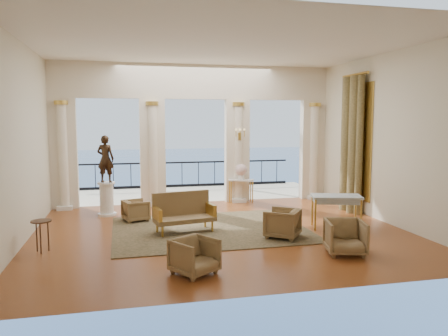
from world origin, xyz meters
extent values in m
plane|color=#4E2412|center=(0.00, 0.00, 0.00)|extent=(9.00, 9.00, 0.00)
plane|color=beige|center=(0.00, -4.00, 2.25)|extent=(9.00, 0.00, 9.00)
plane|color=beige|center=(-4.50, 0.00, 2.25)|extent=(0.00, 8.00, 8.00)
plane|color=beige|center=(4.50, 0.00, 2.25)|extent=(0.00, 8.00, 8.00)
plane|color=white|center=(0.00, 0.00, 4.50)|extent=(9.00, 9.00, 0.00)
cube|color=beige|center=(0.00, 3.85, 3.95)|extent=(9.00, 0.30, 1.10)
cube|color=beige|center=(-4.10, 3.85, 1.70)|extent=(0.80, 0.30, 3.40)
cylinder|color=beige|center=(-4.10, 3.67, 1.60)|extent=(0.28, 0.28, 3.20)
cylinder|color=gold|center=(-4.10, 3.67, 3.25)|extent=(0.40, 0.40, 0.12)
cube|color=silver|center=(-4.10, 3.67, 0.06)|extent=(0.45, 0.45, 0.12)
cube|color=beige|center=(-1.40, 3.85, 1.70)|extent=(0.80, 0.30, 3.40)
cylinder|color=beige|center=(-1.40, 3.67, 1.60)|extent=(0.28, 0.28, 3.20)
cylinder|color=gold|center=(-1.40, 3.67, 3.25)|extent=(0.40, 0.40, 0.12)
cube|color=silver|center=(-1.40, 3.67, 0.06)|extent=(0.45, 0.45, 0.12)
cube|color=beige|center=(1.40, 3.85, 1.70)|extent=(0.80, 0.30, 3.40)
cylinder|color=beige|center=(1.40, 3.67, 1.60)|extent=(0.28, 0.28, 3.20)
cylinder|color=gold|center=(1.40, 3.67, 3.25)|extent=(0.40, 0.40, 0.12)
cube|color=silver|center=(1.40, 3.67, 0.06)|extent=(0.45, 0.45, 0.12)
cube|color=beige|center=(4.10, 3.85, 1.70)|extent=(0.80, 0.30, 3.40)
cylinder|color=beige|center=(4.10, 3.67, 1.60)|extent=(0.28, 0.28, 3.20)
cylinder|color=gold|center=(4.10, 3.67, 3.25)|extent=(0.40, 0.40, 0.12)
cube|color=silver|center=(4.10, 3.67, 0.06)|extent=(0.45, 0.45, 0.12)
cube|color=beige|center=(0.00, 5.80, -0.05)|extent=(10.00, 3.60, 0.10)
cube|color=black|center=(0.00, 7.40, 1.00)|extent=(9.00, 0.06, 0.06)
cube|color=black|center=(0.00, 7.40, 0.05)|extent=(9.00, 0.06, 0.10)
cylinder|color=black|center=(0.00, 7.40, 0.50)|extent=(0.03, 0.03, 1.00)
cylinder|color=black|center=(-4.10, 7.40, 0.50)|extent=(0.03, 0.03, 1.00)
cylinder|color=black|center=(4.10, 7.40, 0.50)|extent=(0.03, 0.03, 1.00)
cylinder|color=#4C3823|center=(2.00, 6.60, 2.10)|extent=(0.20, 0.20, 4.20)
plane|color=#265395|center=(0.00, 60.00, -6.00)|extent=(160.00, 160.00, 0.00)
cylinder|color=brown|center=(4.30, 1.05, 2.00)|extent=(0.26, 0.26, 4.00)
cylinder|color=brown|center=(4.26, 1.50, 2.00)|extent=(0.32, 0.32, 4.00)
cylinder|color=brown|center=(4.30, 1.95, 2.00)|extent=(0.26, 0.26, 4.00)
cylinder|color=gold|center=(4.35, 1.50, 4.05)|extent=(0.08, 1.40, 0.08)
cube|color=gold|center=(4.47, 1.50, 2.10)|extent=(0.04, 1.60, 3.40)
cube|color=gold|center=(1.40, 3.53, 2.20)|extent=(0.10, 0.04, 0.25)
cylinder|color=gold|center=(1.26, 3.45, 2.30)|extent=(0.02, 0.02, 0.22)
cylinder|color=gold|center=(1.40, 3.45, 2.30)|extent=(0.02, 0.02, 0.22)
cylinder|color=gold|center=(1.54, 3.45, 2.30)|extent=(0.02, 0.02, 0.22)
cube|color=#282D18|center=(-0.23, 0.24, 0.01)|extent=(4.80, 3.75, 0.02)
imported|color=#4B3A23|center=(-1.11, -2.80, 0.36)|extent=(0.94, 0.92, 0.72)
imported|color=#4B3A23|center=(2.08, -2.34, 0.39)|extent=(0.91, 0.88, 0.78)
imported|color=#4B3A23|center=(1.26, -0.88, 0.38)|extent=(0.99, 1.00, 0.75)
imported|color=#4B3A23|center=(-2.02, 1.60, 0.32)|extent=(0.75, 0.77, 0.64)
cube|color=#4B3A23|center=(-0.89, 0.11, 0.33)|extent=(1.55, 0.86, 0.11)
cube|color=#4B3A23|center=(-0.94, 0.39, 0.67)|extent=(1.45, 0.36, 0.60)
cube|color=gold|center=(-1.56, -0.02, 0.52)|extent=(0.20, 0.60, 0.28)
cube|color=gold|center=(-0.22, 0.24, 0.52)|extent=(0.20, 0.60, 0.28)
cylinder|color=gold|center=(-1.46, -0.24, 0.14)|extent=(0.05, 0.05, 0.27)
cylinder|color=gold|center=(-0.23, -0.01, 0.14)|extent=(0.05, 0.05, 0.27)
cylinder|color=gold|center=(-1.55, 0.22, 0.14)|extent=(0.05, 0.05, 0.27)
cylinder|color=gold|center=(-0.32, 0.46, 0.14)|extent=(0.05, 0.05, 0.27)
cube|color=#96ABBF|center=(2.91, -0.31, 0.81)|extent=(1.36, 0.99, 0.06)
cylinder|color=gold|center=(2.30, -0.42, 0.39)|extent=(0.05, 0.05, 0.78)
cylinder|color=gold|center=(3.37, -0.73, 0.39)|extent=(0.05, 0.05, 0.78)
cylinder|color=gold|center=(2.46, 0.11, 0.39)|extent=(0.05, 0.05, 0.78)
cylinder|color=gold|center=(3.53, -0.20, 0.39)|extent=(0.05, 0.05, 0.78)
cylinder|color=silver|center=(-2.81, 2.50, 0.04)|extent=(0.53, 0.53, 0.07)
cylinder|color=silver|center=(-2.81, 2.50, 0.48)|extent=(0.39, 0.39, 0.85)
cylinder|color=silver|center=(-2.81, 2.50, 0.94)|extent=(0.49, 0.49, 0.05)
imported|color=black|center=(-2.81, 2.50, 1.64)|extent=(0.57, 0.47, 1.34)
cube|color=silver|center=(1.46, 3.51, 0.76)|extent=(0.88, 0.59, 0.05)
cylinder|color=gold|center=(1.07, 3.54, 0.37)|extent=(0.04, 0.04, 0.74)
cylinder|color=gold|center=(1.76, 3.28, 0.37)|extent=(0.04, 0.04, 0.74)
cylinder|color=gold|center=(1.16, 3.75, 0.37)|extent=(0.04, 0.04, 0.74)
cylinder|color=gold|center=(1.84, 3.49, 0.37)|extent=(0.04, 0.04, 0.74)
cylinder|color=white|center=(1.46, 3.51, 0.90)|extent=(0.19, 0.19, 0.24)
sphere|color=#D9A09F|center=(1.46, 3.51, 1.10)|extent=(0.38, 0.38, 0.38)
cylinder|color=black|center=(-4.00, -0.81, 0.66)|extent=(0.41, 0.41, 0.03)
cylinder|color=black|center=(-3.88, -0.74, 0.32)|extent=(0.03, 0.03, 0.64)
cylinder|color=black|center=(-4.11, -0.74, 0.32)|extent=(0.03, 0.03, 0.64)
cylinder|color=black|center=(-4.00, -0.94, 0.32)|extent=(0.03, 0.03, 0.64)
camera|label=1|loc=(-2.29, -10.27, 2.75)|focal=35.00mm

